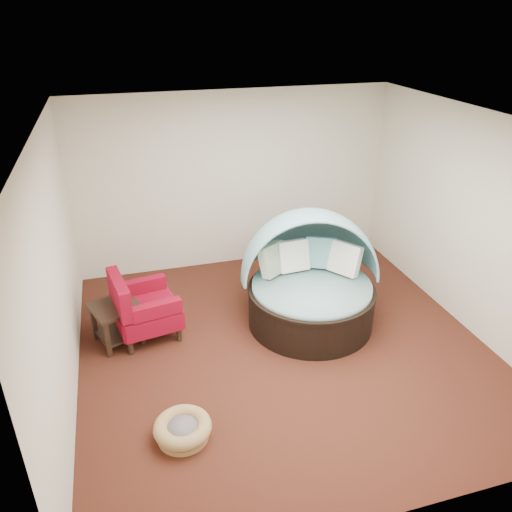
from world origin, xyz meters
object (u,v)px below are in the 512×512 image
object	(u,v)px
red_armchair	(142,308)
canopy_daybed	(311,273)
pet_basket	(183,429)
side_table	(117,318)

from	to	relation	value
red_armchair	canopy_daybed	bearing A→B (deg)	-16.19
pet_basket	canopy_daybed	bearing A→B (deg)	39.47
red_armchair	side_table	xyz separation A→B (m)	(-0.32, -0.04, -0.08)
red_armchair	side_table	bearing A→B (deg)	176.85
pet_basket	side_table	size ratio (longest dim) A/B	0.94
canopy_daybed	red_armchair	bearing A→B (deg)	-175.12
pet_basket	red_armchair	xyz separation A→B (m)	(-0.22, 1.87, 0.32)
red_armchair	side_table	distance (m)	0.34
canopy_daybed	red_armchair	xyz separation A→B (m)	(-2.21, 0.23, -0.29)
pet_basket	red_armchair	bearing A→B (deg)	96.77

